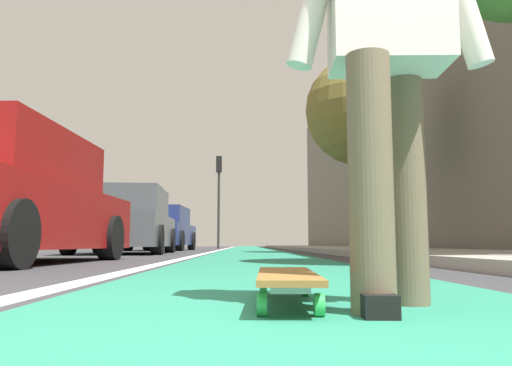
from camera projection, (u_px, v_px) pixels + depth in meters
name	position (u px, v px, depth m)	size (l,w,h in m)	color
ground_plane	(254.00, 254.00, 10.93)	(80.00, 80.00, 0.00)	#38383D
bike_lane_paint	(249.00, 249.00, 24.83)	(56.00, 1.92, 0.00)	#288466
lane_stripe_white	(222.00, 249.00, 20.84)	(52.00, 0.16, 0.01)	silver
sidewalk_curb	(336.00, 249.00, 18.95)	(52.00, 3.20, 0.11)	#9E9B93
building_facade	(373.00, 139.00, 23.55)	(40.00, 1.20, 9.97)	slate
skateboard	(287.00, 278.00, 1.84)	(0.85, 0.24, 0.11)	green
skater_person	(387.00, 35.00, 1.80)	(0.45, 0.72, 1.64)	brown
parked_car_mid	(125.00, 223.00, 11.67)	(4.27, 2.13, 1.46)	#4C5156
parked_car_far	(162.00, 230.00, 17.77)	(4.35, 2.00, 1.49)	navy
traffic_light	(219.00, 185.00, 25.72)	(0.33, 0.28, 4.59)	#2D2D2D
street_tree_mid	(361.00, 111.00, 13.20)	(2.84, 2.84, 5.03)	brown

